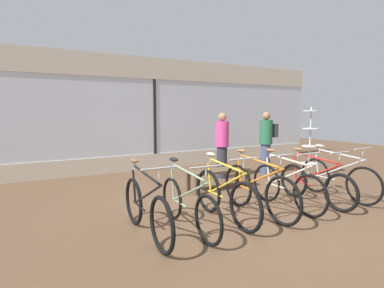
{
  "coord_description": "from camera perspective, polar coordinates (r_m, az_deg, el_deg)",
  "views": [
    {
      "loc": [
        -3.24,
        -4.13,
        1.69
      ],
      "look_at": [
        0.0,
        1.76,
        0.95
      ],
      "focal_mm": 28.0,
      "sensor_mm": 36.0,
      "label": 1
    }
  ],
  "objects": [
    {
      "name": "bicycle_center_right",
      "position": [
        5.5,
        17.43,
        -7.69
      ],
      "size": [
        0.46,
        1.69,
        1.03
      ],
      "color": "black",
      "rests_on": "ground_plane"
    },
    {
      "name": "display_bench",
      "position": [
        6.56,
        5.1,
        -5.5
      ],
      "size": [
        1.4,
        0.44,
        0.43
      ],
      "color": "brown",
      "rests_on": "ground_plane"
    },
    {
      "name": "bicycle_left",
      "position": [
        4.33,
        -0.88,
        -11.44
      ],
      "size": [
        0.46,
        1.73,
        1.01
      ],
      "color": "black",
      "rests_on": "ground_plane"
    },
    {
      "name": "bicycle_center",
      "position": [
        5.06,
        12.42,
        -8.57
      ],
      "size": [
        0.46,
        1.82,
        1.06
      ],
      "color": "black",
      "rests_on": "ground_plane"
    },
    {
      "name": "customer_by_window",
      "position": [
        7.57,
        5.74,
        -0.02
      ],
      "size": [
        0.4,
        0.4,
        1.65
      ],
      "color": "#2D2D38",
      "rests_on": "ground_plane"
    },
    {
      "name": "bicycle_right",
      "position": [
        5.95,
        22.33,
        -7.05
      ],
      "size": [
        0.46,
        1.68,
        1.01
      ],
      "color": "black",
      "rests_on": "ground_plane"
    },
    {
      "name": "bicycle_far_right",
      "position": [
        6.5,
        25.87,
        -5.86
      ],
      "size": [
        0.46,
        1.75,
        1.04
      ],
      "color": "black",
      "rests_on": "ground_plane"
    },
    {
      "name": "customer_near_rack",
      "position": [
        8.27,
        13.99,
        0.61
      ],
      "size": [
        0.51,
        0.38,
        1.67
      ],
      "color": "#424C6B",
      "rests_on": "ground_plane"
    },
    {
      "name": "ground_plane",
      "position": [
        5.52,
        9.05,
        -11.65
      ],
      "size": [
        24.0,
        24.0,
        0.0
      ],
      "primitive_type": "plane",
      "color": "brown"
    },
    {
      "name": "bicycle_far_left",
      "position": [
        4.15,
        -8.83,
        -12.1
      ],
      "size": [
        0.46,
        1.77,
        1.03
      ],
      "color": "black",
      "rests_on": "ground_plane"
    },
    {
      "name": "accessory_rack",
      "position": [
        8.25,
        21.5,
        -0.8
      ],
      "size": [
        0.48,
        0.48,
        1.8
      ],
      "color": "#333333",
      "rests_on": "ground_plane"
    },
    {
      "name": "bicycle_center_left",
      "position": [
        4.69,
        6.23,
        -9.82
      ],
      "size": [
        0.46,
        1.71,
        1.04
      ],
      "color": "black",
      "rests_on": "ground_plane"
    },
    {
      "name": "shop_back_wall",
      "position": [
        8.78,
        -7.16,
        5.89
      ],
      "size": [
        12.0,
        0.08,
        3.2
      ],
      "color": "beige",
      "rests_on": "ground_plane"
    }
  ]
}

